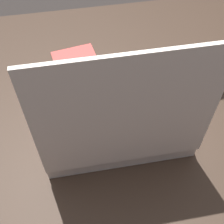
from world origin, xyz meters
TOP-DOWN VIEW (x-y plane):
  - ground_plane at (0.00, 0.00)m, footprint 8.00×8.00m
  - dining_table at (0.00, 0.00)m, footprint 1.21×1.00m
  - donut_box at (-0.02, 0.01)m, footprint 0.34×0.30m
  - coffee_mug at (-0.31, -0.10)m, footprint 0.08×0.08m
  - paper_napkin at (0.05, -0.26)m, footprint 0.14×0.10m

SIDE VIEW (x-z plane):
  - ground_plane at x=0.00m, z-range 0.00..0.00m
  - dining_table at x=0.00m, z-range 0.29..1.04m
  - paper_napkin at x=0.05m, z-range 0.76..0.76m
  - coffee_mug at x=-0.31m, z-range 0.76..0.85m
  - donut_box at x=-0.02m, z-range 0.64..0.99m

